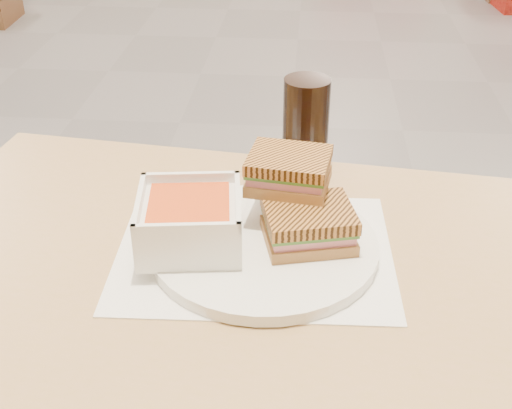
# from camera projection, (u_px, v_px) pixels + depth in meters

# --- Properties ---
(main_table) EXTENTS (1.27, 0.84, 0.75)m
(main_table) POSITION_uv_depth(u_px,v_px,m) (323.00, 364.00, 0.87)
(main_table) COLOR #A87E58
(main_table) RESTS_ON ground
(tray_liner) EXTENTS (0.37, 0.30, 0.00)m
(tray_liner) POSITION_uv_depth(u_px,v_px,m) (255.00, 251.00, 0.89)
(tray_liner) COLOR white
(tray_liner) RESTS_ON main_table
(plate) EXTENTS (0.30, 0.30, 0.02)m
(plate) POSITION_uv_depth(u_px,v_px,m) (264.00, 246.00, 0.89)
(plate) COLOR white
(plate) RESTS_ON tray_liner
(soup_bowl) EXTENTS (0.15, 0.15, 0.07)m
(soup_bowl) POSITION_uv_depth(u_px,v_px,m) (190.00, 223.00, 0.87)
(soup_bowl) COLOR white
(soup_bowl) RESTS_ON plate
(panini_lower) EXTENTS (0.13, 0.12, 0.05)m
(panini_lower) POSITION_uv_depth(u_px,v_px,m) (308.00, 225.00, 0.87)
(panini_lower) COLOR olive
(panini_lower) RESTS_ON plate
(panini_upper) EXTENTS (0.12, 0.10, 0.05)m
(panini_upper) POSITION_uv_depth(u_px,v_px,m) (289.00, 171.00, 0.90)
(panini_upper) COLOR olive
(panini_upper) RESTS_ON panini_lower
(cola_glass) EXTENTS (0.07, 0.07, 0.16)m
(cola_glass) POSITION_uv_depth(u_px,v_px,m) (306.00, 126.00, 1.05)
(cola_glass) COLOR black
(cola_glass) RESTS_ON main_table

